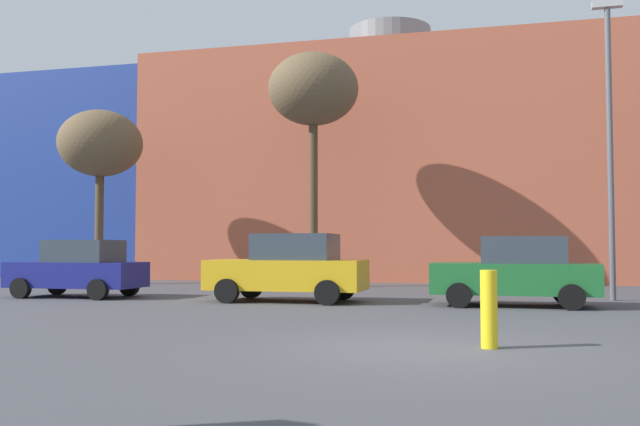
{
  "coord_description": "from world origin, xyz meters",
  "views": [
    {
      "loc": [
        1.12,
        -9.98,
        1.44
      ],
      "look_at": [
        -3.83,
        9.39,
        2.43
      ],
      "focal_mm": 38.91,
      "sensor_mm": 36.0,
      "label": 1
    }
  ],
  "objects_px": {
    "parked_car_0": "(79,269)",
    "bare_tree_1": "(100,145)",
    "bare_tree_2": "(313,92)",
    "bollard_yellow_0": "(489,309)",
    "parked_car_2": "(516,271)",
    "parked_car_1": "(289,268)",
    "street_lamp": "(610,130)"
  },
  "relations": [
    {
      "from": "parked_car_1",
      "to": "bollard_yellow_0",
      "type": "distance_m",
      "value": 9.09
    },
    {
      "from": "parked_car_2",
      "to": "bare_tree_2",
      "type": "distance_m",
      "value": 11.41
    },
    {
      "from": "bare_tree_1",
      "to": "bare_tree_2",
      "type": "height_order",
      "value": "bare_tree_2"
    },
    {
      "from": "bollard_yellow_0",
      "to": "bare_tree_2",
      "type": "bearing_deg",
      "value": 114.31
    },
    {
      "from": "parked_car_2",
      "to": "bare_tree_2",
      "type": "bearing_deg",
      "value": -43.72
    },
    {
      "from": "bare_tree_1",
      "to": "street_lamp",
      "type": "distance_m",
      "value": 18.48
    },
    {
      "from": "bare_tree_1",
      "to": "street_lamp",
      "type": "xyz_separation_m",
      "value": [
        18.06,
        -3.83,
        -0.8
      ]
    },
    {
      "from": "bare_tree_2",
      "to": "parked_car_0",
      "type": "bearing_deg",
      "value": -128.58
    },
    {
      "from": "bare_tree_2",
      "to": "bollard_yellow_0",
      "type": "distance_m",
      "value": 16.71
    },
    {
      "from": "parked_car_2",
      "to": "bollard_yellow_0",
      "type": "height_order",
      "value": "parked_car_2"
    },
    {
      "from": "parked_car_2",
      "to": "bare_tree_2",
      "type": "height_order",
      "value": "bare_tree_2"
    },
    {
      "from": "bollard_yellow_0",
      "to": "street_lamp",
      "type": "bearing_deg",
      "value": 72.41
    },
    {
      "from": "parked_car_0",
      "to": "parked_car_2",
      "type": "xyz_separation_m",
      "value": [
        12.13,
        -0.0,
        0.03
      ]
    },
    {
      "from": "parked_car_2",
      "to": "bollard_yellow_0",
      "type": "relative_size",
      "value": 3.54
    },
    {
      "from": "parked_car_1",
      "to": "street_lamp",
      "type": "xyz_separation_m",
      "value": [
        8.39,
        2.52,
        3.76
      ]
    },
    {
      "from": "bare_tree_1",
      "to": "bare_tree_2",
      "type": "bearing_deg",
      "value": 1.52
    },
    {
      "from": "bare_tree_1",
      "to": "bollard_yellow_0",
      "type": "distance_m",
      "value": 20.88
    },
    {
      "from": "parked_car_0",
      "to": "bare_tree_1",
      "type": "bearing_deg",
      "value": -62.3
    },
    {
      "from": "parked_car_1",
      "to": "bare_tree_2",
      "type": "distance_m",
      "value": 9.13
    },
    {
      "from": "bare_tree_2",
      "to": "bollard_yellow_0",
      "type": "xyz_separation_m",
      "value": [
        6.32,
        -14.0,
        -6.58
      ]
    },
    {
      "from": "parked_car_2",
      "to": "parked_car_1",
      "type": "bearing_deg",
      "value": 0.0
    },
    {
      "from": "bare_tree_1",
      "to": "parked_car_0",
      "type": "bearing_deg",
      "value": -62.3
    },
    {
      "from": "parked_car_0",
      "to": "parked_car_2",
      "type": "height_order",
      "value": "parked_car_2"
    },
    {
      "from": "street_lamp",
      "to": "bare_tree_2",
      "type": "bearing_deg",
      "value": 156.79
    },
    {
      "from": "parked_car_2",
      "to": "street_lamp",
      "type": "bearing_deg",
      "value": -135.81
    },
    {
      "from": "parked_car_1",
      "to": "bare_tree_1",
      "type": "height_order",
      "value": "bare_tree_1"
    },
    {
      "from": "bare_tree_1",
      "to": "bare_tree_2",
      "type": "xyz_separation_m",
      "value": [
        8.59,
        0.23,
        1.68
      ]
    },
    {
      "from": "bare_tree_2",
      "to": "bollard_yellow_0",
      "type": "height_order",
      "value": "bare_tree_2"
    },
    {
      "from": "parked_car_0",
      "to": "bollard_yellow_0",
      "type": "height_order",
      "value": "parked_car_0"
    },
    {
      "from": "parked_car_0",
      "to": "bare_tree_1",
      "type": "distance_m",
      "value": 8.54
    },
    {
      "from": "parked_car_0",
      "to": "parked_car_2",
      "type": "relative_size",
      "value": 0.96
    },
    {
      "from": "parked_car_1",
      "to": "bare_tree_1",
      "type": "xyz_separation_m",
      "value": [
        -9.67,
        6.35,
        4.56
      ]
    }
  ]
}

